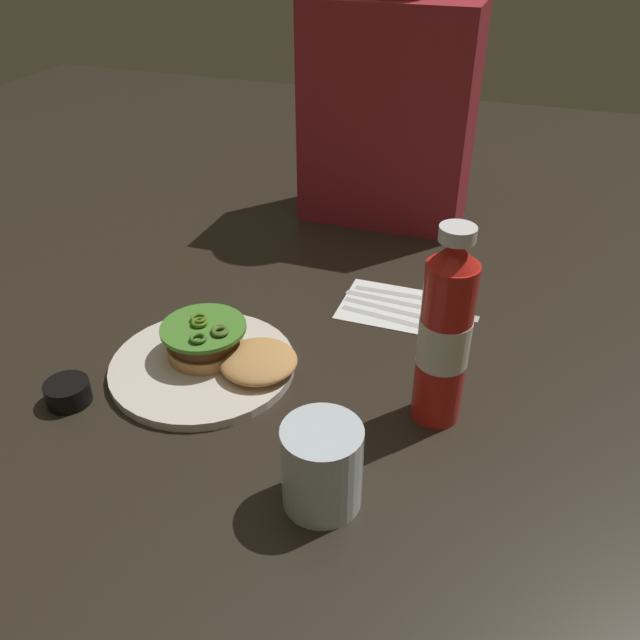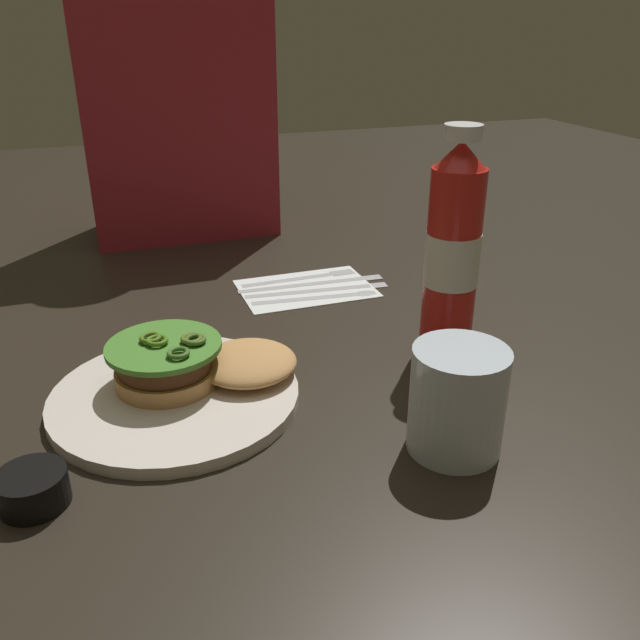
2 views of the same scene
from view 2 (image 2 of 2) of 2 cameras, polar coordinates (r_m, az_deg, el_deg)
ground_plane at (r=0.74m, az=-5.49°, el=-4.59°), size 3.00×3.00×0.00m
dinner_plate at (r=0.70m, az=-12.34°, el=-6.45°), size 0.25×0.25×0.01m
burger_sandwich at (r=0.71m, az=-10.58°, el=-3.64°), size 0.20×0.12×0.05m
ketchup_bottle at (r=0.76m, az=11.34°, el=5.78°), size 0.06×0.06×0.26m
water_glass at (r=0.61m, az=11.73°, el=-6.78°), size 0.09×0.09×0.10m
condiment_cup at (r=0.60m, az=-23.50°, el=-13.18°), size 0.06×0.06×0.03m
napkin at (r=0.96m, az=-1.21°, el=2.77°), size 0.19×0.13×0.00m
spoon_utensil at (r=0.93m, az=1.26°, el=2.25°), size 0.18×0.04×0.00m
butter_knife at (r=0.96m, az=0.58°, el=2.81°), size 0.21×0.04×0.00m
steak_knife at (r=0.98m, az=0.08°, el=3.39°), size 0.22×0.03×0.00m
fork_utensil at (r=1.00m, az=-0.92°, el=3.88°), size 0.18×0.02×0.00m
diner_person at (r=1.20m, az=-12.44°, el=18.71°), size 0.31×0.16×0.56m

